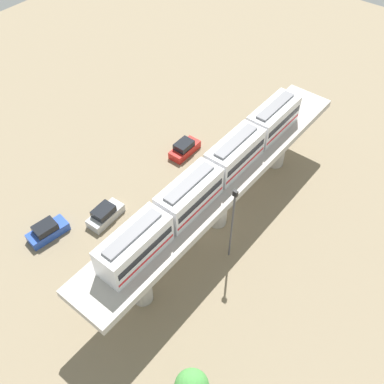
# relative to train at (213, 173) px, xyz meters

# --- Properties ---
(ground_plane) EXTENTS (120.00, 120.00, 0.00)m
(ground_plane) POSITION_rel_train_xyz_m (0.00, -1.25, -8.36)
(ground_plane) COLOR #84755B
(viaduct) EXTENTS (5.20, 35.80, 6.83)m
(viaduct) POSITION_rel_train_xyz_m (0.00, -1.25, -2.97)
(viaduct) COLOR #B7B2AA
(viaduct) RESTS_ON ground
(train) EXTENTS (2.64, 27.45, 3.24)m
(train) POSITION_rel_train_xyz_m (0.00, 0.00, 0.00)
(train) COLOR silver
(train) RESTS_ON viaduct
(parked_car_silver) EXTENTS (2.00, 4.28, 1.76)m
(parked_car_silver) POSITION_rel_train_xyz_m (9.62, 5.97, -7.62)
(parked_car_silver) COLOR #B2B5BA
(parked_car_silver) RESTS_ON ground
(parked_car_red) EXTENTS (1.83, 4.21, 1.76)m
(parked_car_red) POSITION_rel_train_xyz_m (9.69, -7.47, -7.62)
(parked_car_red) COLOR red
(parked_car_red) RESTS_ON ground
(parked_car_blue) EXTENTS (2.36, 4.41, 1.76)m
(parked_car_blue) POSITION_rel_train_xyz_m (12.66, 11.25, -7.62)
(parked_car_blue) COLOR #284CB7
(parked_car_blue) RESTS_ON ground
(signal_post) EXTENTS (0.44, 0.28, 9.43)m
(signal_post) POSITION_rel_train_xyz_m (-3.40, 1.39, -3.13)
(signal_post) COLOR #4C4C51
(signal_post) RESTS_ON ground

